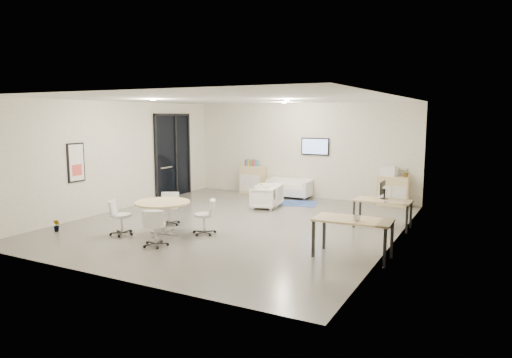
{
  "coord_description": "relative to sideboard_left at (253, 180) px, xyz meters",
  "views": [
    {
      "loc": [
        5.85,
        -10.05,
        2.8
      ],
      "look_at": [
        0.38,
        0.4,
        1.14
      ],
      "focal_mm": 32.0,
      "sensor_mm": 36.0,
      "label": 1
    }
  ],
  "objects": [
    {
      "name": "room_shell",
      "position": [
        1.77,
        -4.25,
        1.11
      ],
      "size": [
        9.6,
        10.6,
        4.8
      ],
      "color": "#5E5B56",
      "rests_on": "ground"
    },
    {
      "name": "glass_door",
      "position": [
        -2.19,
        -1.74,
        1.01
      ],
      "size": [
        0.09,
        1.9,
        2.85
      ],
      "color": "black",
      "rests_on": "room_shell"
    },
    {
      "name": "artwork",
      "position": [
        -2.21,
        -5.85,
        1.05
      ],
      "size": [
        0.05,
        0.54,
        1.04
      ],
      "color": "black",
      "rests_on": "room_shell"
    },
    {
      "name": "wall_tv",
      "position": [
        2.27,
        0.22,
        1.26
      ],
      "size": [
        0.98,
        0.06,
        0.58
      ],
      "color": "black",
      "rests_on": "room_shell"
    },
    {
      "name": "ceiling_spots",
      "position": [
        1.57,
        -3.41,
        2.69
      ],
      "size": [
        3.14,
        4.14,
        0.03
      ],
      "color": "#FFEAC6",
      "rests_on": "room_shell"
    },
    {
      "name": "sideboard_left",
      "position": [
        0.0,
        0.0,
        0.0
      ],
      "size": [
        0.88,
        0.45,
        0.99
      ],
      "color": "tan",
      "rests_on": "room_shell"
    },
    {
      "name": "sideboard_right",
      "position": [
        4.93,
        0.0,
        -0.03
      ],
      "size": [
        0.93,
        0.45,
        0.93
      ],
      "color": "tan",
      "rests_on": "room_shell"
    },
    {
      "name": "books",
      "position": [
        -0.04,
        0.0,
        0.61
      ],
      "size": [
        0.51,
        0.14,
        0.22
      ],
      "color": "red",
      "rests_on": "sideboard_left"
    },
    {
      "name": "printer",
      "position": [
        4.78,
        0.01,
        0.59
      ],
      "size": [
        0.51,
        0.45,
        0.32
      ],
      "rotation": [
        0.0,
        0.0,
        -0.15
      ],
      "color": "white",
      "rests_on": "sideboard_right"
    },
    {
      "name": "loveseat",
      "position": [
        1.5,
        -0.12,
        -0.19
      ],
      "size": [
        1.48,
        0.76,
        0.55
      ],
      "rotation": [
        0.0,
        0.0,
        0.02
      ],
      "color": "silver",
      "rests_on": "room_shell"
    },
    {
      "name": "blue_rug",
      "position": [
        2.02,
        -1.04,
        -0.49
      ],
      "size": [
        1.67,
        1.29,
        0.01
      ],
      "primitive_type": "cube",
      "rotation": [
        0.0,
        0.0,
        0.22
      ],
      "color": "navy",
      "rests_on": "room_shell"
    },
    {
      "name": "armchair_left",
      "position": [
        1.55,
        -2.23,
        -0.13
      ],
      "size": [
        0.82,
        0.85,
        0.73
      ],
      "primitive_type": "imported",
      "rotation": [
        0.0,
        0.0,
        -1.32
      ],
      "color": "silver",
      "rests_on": "room_shell"
    },
    {
      "name": "armchair_right",
      "position": [
        1.55,
        -1.86,
        -0.11
      ],
      "size": [
        0.84,
        0.8,
        0.76
      ],
      "primitive_type": "imported",
      "rotation": [
        0.0,
        0.0,
        0.15
      ],
      "color": "silver",
      "rests_on": "room_shell"
    },
    {
      "name": "desk_rear",
      "position": [
        5.25,
        -2.97,
        0.15
      ],
      "size": [
        1.37,
        0.69,
        0.71
      ],
      "rotation": [
        0.0,
        0.0,
        -0.0
      ],
      "color": "tan",
      "rests_on": "room_shell"
    },
    {
      "name": "desk_front",
      "position": [
        5.26,
        -5.68,
        0.21
      ],
      "size": [
        1.54,
        0.82,
        0.78
      ],
      "rotation": [
        0.0,
        0.0,
        0.05
      ],
      "color": "tan",
      "rests_on": "room_shell"
    },
    {
      "name": "monitor",
      "position": [
        5.21,
        -2.82,
        0.46
      ],
      "size": [
        0.2,
        0.5,
        0.44
      ],
      "color": "black",
      "rests_on": "desk_rear"
    },
    {
      "name": "round_table",
      "position": [
        0.79,
        -6.0,
        0.21
      ],
      "size": [
        1.29,
        1.29,
        0.79
      ],
      "color": "tan",
      "rests_on": "room_shell"
    },
    {
      "name": "meeting_chairs",
      "position": [
        0.79,
        -6.0,
        -0.08
      ],
      "size": [
        2.48,
        2.48,
        0.82
      ],
      "color": "white",
      "rests_on": "room_shell"
    },
    {
      "name": "plant_cabinet",
      "position": [
        5.3,
        0.0,
        0.55
      ],
      "size": [
        0.29,
        0.31,
        0.21
      ],
      "primitive_type": "imported",
      "rotation": [
        0.0,
        0.0,
        -0.18
      ],
      "color": "#3F7F3F",
      "rests_on": "sideboard_right"
    },
    {
      "name": "plant_floor",
      "position": [
        -1.63,
        -7.01,
        -0.43
      ],
      "size": [
        0.19,
        0.32,
        0.13
      ],
      "primitive_type": "imported",
      "rotation": [
        0.0,
        0.0,
        -0.08
      ],
      "color": "#3F7F3F",
      "rests_on": "room_shell"
    },
    {
      "name": "cup",
      "position": [
        5.36,
        -5.81,
        0.36
      ],
      "size": [
        0.14,
        0.12,
        0.14
      ],
      "primitive_type": "imported",
      "rotation": [
        0.0,
        0.0,
        -0.06
      ],
      "color": "white",
      "rests_on": "desk_front"
    }
  ]
}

